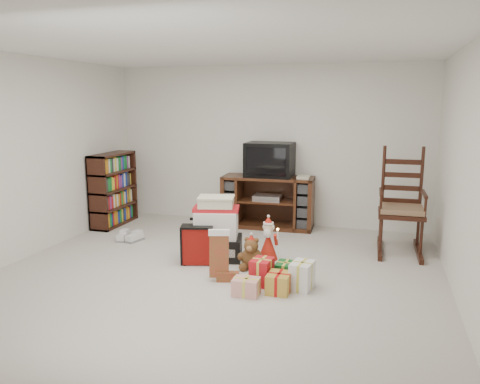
{
  "coord_description": "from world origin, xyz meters",
  "views": [
    {
      "loc": [
        1.72,
        -4.71,
        1.92
      ],
      "look_at": [
        0.11,
        0.6,
        0.86
      ],
      "focal_mm": 35.0,
      "sensor_mm": 36.0,
      "label": 1
    }
  ],
  "objects_px": {
    "santa_figurine": "(268,245)",
    "sneaker_pair": "(129,237)",
    "red_suitcase": "(197,244)",
    "tv_stand": "(268,202)",
    "teddy_bear": "(252,255)",
    "crt_television": "(270,160)",
    "rocking_chair": "(401,215)",
    "mrs_claus_figurine": "(217,226)",
    "bookshelf": "(113,191)",
    "gift_cluster": "(276,276)",
    "gift_pile": "(216,232)"
  },
  "relations": [
    {
      "from": "mrs_claus_figurine",
      "to": "gift_cluster",
      "type": "xyz_separation_m",
      "value": [
        1.13,
        -1.33,
        -0.12
      ]
    },
    {
      "from": "red_suitcase",
      "to": "crt_television",
      "type": "height_order",
      "value": "crt_television"
    },
    {
      "from": "red_suitcase",
      "to": "gift_cluster",
      "type": "xyz_separation_m",
      "value": [
        1.07,
        -0.46,
        -0.12
      ]
    },
    {
      "from": "gift_pile",
      "to": "sneaker_pair",
      "type": "xyz_separation_m",
      "value": [
        -1.44,
        0.36,
        -0.29
      ]
    },
    {
      "from": "rocking_chair",
      "to": "teddy_bear",
      "type": "relative_size",
      "value": 3.79
    },
    {
      "from": "rocking_chair",
      "to": "crt_television",
      "type": "distance_m",
      "value": 2.11
    },
    {
      "from": "mrs_claus_figurine",
      "to": "gift_cluster",
      "type": "height_order",
      "value": "mrs_claus_figurine"
    },
    {
      "from": "red_suitcase",
      "to": "tv_stand",
      "type": "bearing_deg",
      "value": 62.52
    },
    {
      "from": "mrs_claus_figurine",
      "to": "rocking_chair",
      "type": "bearing_deg",
      "value": 9.08
    },
    {
      "from": "mrs_claus_figurine",
      "to": "sneaker_pair",
      "type": "relative_size",
      "value": 1.79
    },
    {
      "from": "tv_stand",
      "to": "mrs_claus_figurine",
      "type": "relative_size",
      "value": 2.21
    },
    {
      "from": "gift_cluster",
      "to": "crt_television",
      "type": "relative_size",
      "value": 1.15
    },
    {
      "from": "tv_stand",
      "to": "mrs_claus_figurine",
      "type": "distance_m",
      "value": 1.16
    },
    {
      "from": "rocking_chair",
      "to": "red_suitcase",
      "type": "xyz_separation_m",
      "value": [
        -2.35,
        -1.25,
        -0.24
      ]
    },
    {
      "from": "red_suitcase",
      "to": "crt_television",
      "type": "xyz_separation_m",
      "value": [
        0.43,
        1.91,
        0.82
      ]
    },
    {
      "from": "teddy_bear",
      "to": "santa_figurine",
      "type": "height_order",
      "value": "santa_figurine"
    },
    {
      "from": "mrs_claus_figurine",
      "to": "crt_television",
      "type": "relative_size",
      "value": 0.9
    },
    {
      "from": "teddy_bear",
      "to": "crt_television",
      "type": "distance_m",
      "value": 2.11
    },
    {
      "from": "mrs_claus_figurine",
      "to": "sneaker_pair",
      "type": "bearing_deg",
      "value": -168.25
    },
    {
      "from": "sneaker_pair",
      "to": "crt_television",
      "type": "relative_size",
      "value": 0.51
    },
    {
      "from": "santa_figurine",
      "to": "sneaker_pair",
      "type": "height_order",
      "value": "santa_figurine"
    },
    {
      "from": "rocking_chair",
      "to": "gift_cluster",
      "type": "distance_m",
      "value": 2.17
    },
    {
      "from": "red_suitcase",
      "to": "teddy_bear",
      "type": "height_order",
      "value": "red_suitcase"
    },
    {
      "from": "rocking_chair",
      "to": "santa_figurine",
      "type": "xyz_separation_m",
      "value": [
        -1.55,
        -0.94,
        -0.26
      ]
    },
    {
      "from": "santa_figurine",
      "to": "crt_television",
      "type": "relative_size",
      "value": 0.81
    },
    {
      "from": "rocking_chair",
      "to": "crt_television",
      "type": "xyz_separation_m",
      "value": [
        -1.92,
        0.67,
        0.58
      ]
    },
    {
      "from": "tv_stand",
      "to": "red_suitcase",
      "type": "distance_m",
      "value": 1.96
    },
    {
      "from": "rocking_chair",
      "to": "gift_pile",
      "type": "bearing_deg",
      "value": -156.63
    },
    {
      "from": "tv_stand",
      "to": "rocking_chair",
      "type": "height_order",
      "value": "rocking_chair"
    },
    {
      "from": "red_suitcase",
      "to": "santa_figurine",
      "type": "bearing_deg",
      "value": 5.42
    },
    {
      "from": "red_suitcase",
      "to": "santa_figurine",
      "type": "relative_size",
      "value": 0.96
    },
    {
      "from": "rocking_chair",
      "to": "sneaker_pair",
      "type": "relative_size",
      "value": 3.92
    },
    {
      "from": "gift_cluster",
      "to": "rocking_chair",
      "type": "bearing_deg",
      "value": 53.24
    },
    {
      "from": "red_suitcase",
      "to": "santa_figurine",
      "type": "distance_m",
      "value": 0.86
    },
    {
      "from": "rocking_chair",
      "to": "red_suitcase",
      "type": "distance_m",
      "value": 2.67
    },
    {
      "from": "rocking_chair",
      "to": "tv_stand",
      "type": "bearing_deg",
      "value": 160.16
    },
    {
      "from": "rocking_chair",
      "to": "bookshelf",
      "type": "bearing_deg",
      "value": 177.46
    },
    {
      "from": "gift_cluster",
      "to": "crt_television",
      "type": "distance_m",
      "value": 2.63
    },
    {
      "from": "crt_television",
      "to": "mrs_claus_figurine",
      "type": "bearing_deg",
      "value": -114.75
    },
    {
      "from": "gift_cluster",
      "to": "mrs_claus_figurine",
      "type": "bearing_deg",
      "value": 130.52
    },
    {
      "from": "red_suitcase",
      "to": "teddy_bear",
      "type": "distance_m",
      "value": 0.68
    },
    {
      "from": "bookshelf",
      "to": "santa_figurine",
      "type": "bearing_deg",
      "value": -20.78
    },
    {
      "from": "red_suitcase",
      "to": "mrs_claus_figurine",
      "type": "xyz_separation_m",
      "value": [
        -0.06,
        0.86,
        0.01
      ]
    },
    {
      "from": "gift_pile",
      "to": "crt_television",
      "type": "relative_size",
      "value": 1.08
    },
    {
      "from": "sneaker_pair",
      "to": "crt_television",
      "type": "bearing_deg",
      "value": 36.64
    },
    {
      "from": "santa_figurine",
      "to": "sneaker_pair",
      "type": "distance_m",
      "value": 2.12
    },
    {
      "from": "tv_stand",
      "to": "santa_figurine",
      "type": "distance_m",
      "value": 1.66
    },
    {
      "from": "mrs_claus_figurine",
      "to": "crt_television",
      "type": "bearing_deg",
      "value": 64.79
    },
    {
      "from": "teddy_bear",
      "to": "crt_television",
      "type": "height_order",
      "value": "crt_television"
    },
    {
      "from": "red_suitcase",
      "to": "gift_cluster",
      "type": "bearing_deg",
      "value": -38.72
    }
  ]
}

